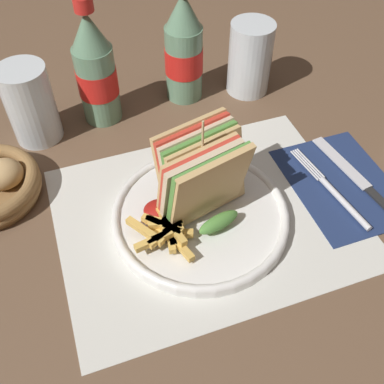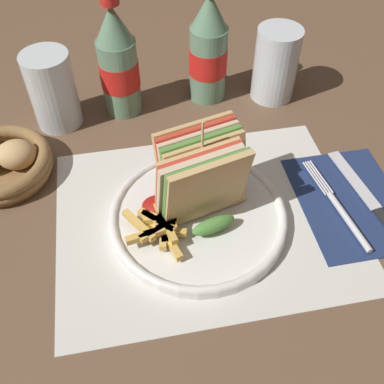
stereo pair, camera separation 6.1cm
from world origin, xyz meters
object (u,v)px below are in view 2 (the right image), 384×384
object	(u,v)px
club_sandwich	(202,178)
coke_bottle_far	(208,50)
glass_near	(276,64)
glass_far	(54,95)
fork	(342,212)
coke_bottle_near	(118,64)
plate_main	(195,217)
knife	(370,200)
bread_basket	(0,164)

from	to	relation	value
club_sandwich	coke_bottle_far	world-z (taller)	coke_bottle_far
glass_near	glass_far	size ratio (longest dim) A/B	1.00
fork	glass_near	world-z (taller)	glass_near
coke_bottle_near	glass_near	xyz separation A→B (m)	(0.27, -0.01, -0.03)
coke_bottle_near	glass_far	xyz separation A→B (m)	(-0.11, -0.01, -0.04)
plate_main	knife	bearing A→B (deg)	-3.04
fork	bread_basket	size ratio (longest dim) A/B	1.14
fork	coke_bottle_far	world-z (taller)	coke_bottle_far
club_sandwich	coke_bottle_far	size ratio (longest dim) A/B	0.71
coke_bottle_near	glass_far	distance (m)	0.12
fork	knife	world-z (taller)	fork
knife	plate_main	bearing A→B (deg)	169.28
fork	coke_bottle_far	distance (m)	0.34
glass_near	coke_bottle_far	bearing A→B (deg)	169.54
coke_bottle_near	coke_bottle_far	distance (m)	0.15
plate_main	fork	distance (m)	0.21
fork	glass_far	world-z (taller)	glass_far
plate_main	glass_near	distance (m)	0.33
glass_near	bread_basket	xyz separation A→B (m)	(-0.46, -0.12, -0.04)
coke_bottle_near	coke_bottle_far	bearing A→B (deg)	4.32
club_sandwich	bread_basket	world-z (taller)	club_sandwich
club_sandwich	fork	world-z (taller)	club_sandwich
knife	glass_near	size ratio (longest dim) A/B	1.59
fork	coke_bottle_far	xyz separation A→B (m)	(-0.13, 0.31, 0.08)
coke_bottle_near	glass_near	distance (m)	0.27
club_sandwich	coke_bottle_far	bearing A→B (deg)	76.34
plate_main	bread_basket	world-z (taller)	bread_basket
club_sandwich	coke_bottle_far	distance (m)	0.28
glass_near	bread_basket	bearing A→B (deg)	-165.92
coke_bottle_near	knife	bearing A→B (deg)	-40.80
plate_main	glass_near	xyz separation A→B (m)	(0.19, 0.26, 0.05)
club_sandwich	bread_basket	bearing A→B (deg)	155.08
bread_basket	knife	bearing A→B (deg)	-16.82
bread_basket	glass_far	bearing A→B (deg)	52.62
knife	glass_near	world-z (taller)	glass_near
bread_basket	plate_main	bearing A→B (deg)	-28.28
knife	glass_far	world-z (taller)	glass_far
fork	coke_bottle_far	size ratio (longest dim) A/B	0.83
knife	glass_far	xyz separation A→B (m)	(-0.44, 0.27, 0.05)
fork	plate_main	bearing A→B (deg)	164.61
fork	coke_bottle_near	size ratio (longest dim) A/B	0.83
knife	coke_bottle_near	size ratio (longest dim) A/B	0.96
plate_main	knife	xyz separation A→B (m)	(0.25, -0.01, -0.00)
coke_bottle_far	glass_far	xyz separation A→B (m)	(-0.26, -0.03, -0.04)
plate_main	coke_bottle_far	distance (m)	0.30
fork	coke_bottle_near	bearing A→B (deg)	125.47
glass_far	fork	bearing A→B (deg)	-36.07
knife	club_sandwich	bearing A→B (deg)	165.82
coke_bottle_near	glass_near	world-z (taller)	coke_bottle_near
bread_basket	coke_bottle_far	bearing A→B (deg)	21.57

